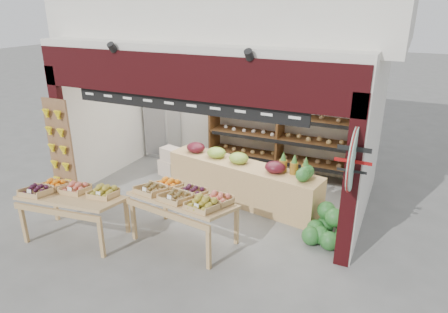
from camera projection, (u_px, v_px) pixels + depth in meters
ground at (212, 199)px, 8.08m from camera, size 60.00×60.00×0.00m
banana_board at (59, 146)px, 7.78m from camera, size 0.60×0.15×1.80m
gift_sign at (353, 159)px, 5.40m from camera, size 0.04×0.93×0.92m
back_shelving at (281, 123)px, 8.93m from camera, size 3.38×0.55×2.05m
refrigerator at (162, 122)px, 10.21m from camera, size 0.71×0.71×1.74m
cardboard_stack at (178, 167)px, 9.04m from camera, size 1.07×0.77×0.67m
mid_counter at (242, 181)px, 7.88m from camera, size 3.27×1.17×1.02m
display_table_left at (70, 194)px, 6.60m from camera, size 1.69×1.09×1.01m
display_table_right at (184, 197)px, 6.38m from camera, size 1.73×1.11×1.04m
watermelon_pile at (329, 230)px, 6.60m from camera, size 0.84×0.78×0.59m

